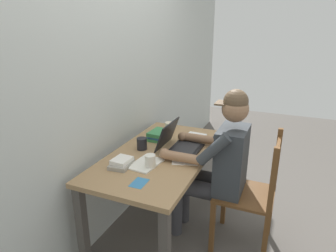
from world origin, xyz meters
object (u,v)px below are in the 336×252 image
computer_mouse (192,138)px  coffee_mug_white (169,127)px  book_stack_main (121,163)px  coffee_mug_spare (150,161)px  laptop (178,144)px  book_stack_side (158,135)px  landscape_photo_print (139,183)px  coffee_mug_dark (142,144)px  desk (161,164)px  wooden_chair (252,194)px  seated_person (217,161)px

computer_mouse → coffee_mug_white: bearing=71.1°
coffee_mug_white → book_stack_main: bearing=176.8°
coffee_mug_spare → computer_mouse: bearing=-9.1°
laptop → book_stack_side: laptop is taller
laptop → landscape_photo_print: bearing=176.8°
book_stack_main → landscape_photo_print: book_stack_main is taller
coffee_mug_dark → landscape_photo_print: coffee_mug_dark is taller
computer_mouse → coffee_mug_dark: (-0.36, 0.30, 0.03)m
coffee_mug_dark → laptop: bearing=-68.5°
coffee_mug_spare → landscape_photo_print: 0.23m
laptop → computer_mouse: bearing=-8.0°
book_stack_main → landscape_photo_print: 0.28m
desk → book_stack_main: book_stack_main is taller
wooden_chair → landscape_photo_print: (-0.57, 0.64, 0.25)m
coffee_mug_dark → landscape_photo_print: (-0.48, -0.24, -0.05)m
book_stack_side → landscape_photo_print: (-0.73, -0.21, -0.04)m
wooden_chair → laptop: 0.68m
seated_person → book_stack_side: size_ratio=6.10×
laptop → coffee_mug_dark: size_ratio=2.77×
seated_person → coffee_mug_white: 0.66m
laptop → coffee_mug_dark: laptop is taller
wooden_chair → laptop: size_ratio=2.84×
seated_person → wooden_chair: size_ratio=1.33×
coffee_mug_dark → coffee_mug_spare: same height
coffee_mug_white → coffee_mug_spare: 0.72m
laptop → book_stack_side: (0.14, 0.24, -0.01)m
coffee_mug_white → landscape_photo_print: coffee_mug_white is taller
coffee_mug_dark → book_stack_side: size_ratio=0.59×
wooden_chair → laptop: bearing=88.0°
wooden_chair → book_stack_side: size_ratio=4.60×
wooden_chair → coffee_mug_white: 0.95m
desk → coffee_mug_white: (0.45, 0.12, 0.14)m
desk → landscape_photo_print: 0.50m
coffee_mug_dark → book_stack_side: bearing=-6.5°
book_stack_side → seated_person: bearing=-105.9°
coffee_mug_dark → book_stack_side: 0.25m
coffee_mug_white → book_stack_side: coffee_mug_white is taller
desk → coffee_mug_spare: (-0.26, -0.04, 0.14)m
wooden_chair → book_stack_main: 1.00m
landscape_photo_print → laptop: bearing=-4.1°
laptop → coffee_mug_white: size_ratio=2.72×
coffee_mug_spare → book_stack_side: 0.53m
book_stack_side → landscape_photo_print: bearing=-164.1°
wooden_chair → laptop: wooden_chair is taller
desk → laptop: bearing=-43.8°
computer_mouse → landscape_photo_print: 0.85m
desk → computer_mouse: 0.40m
wooden_chair → coffee_mug_spare: 0.81m
computer_mouse → book_stack_main: book_stack_main is taller
desk → landscape_photo_print: bearing=-171.9°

